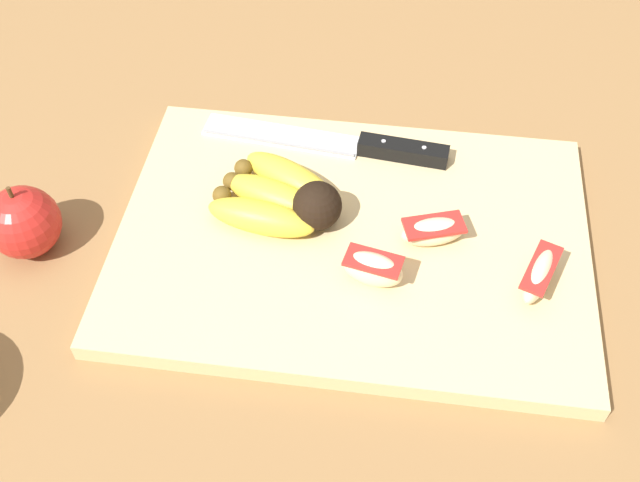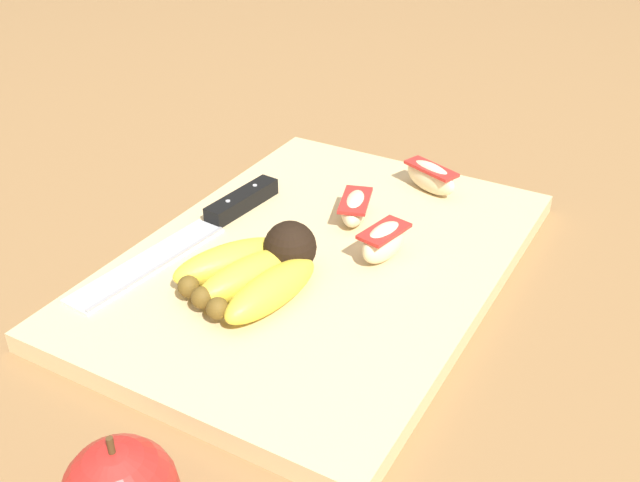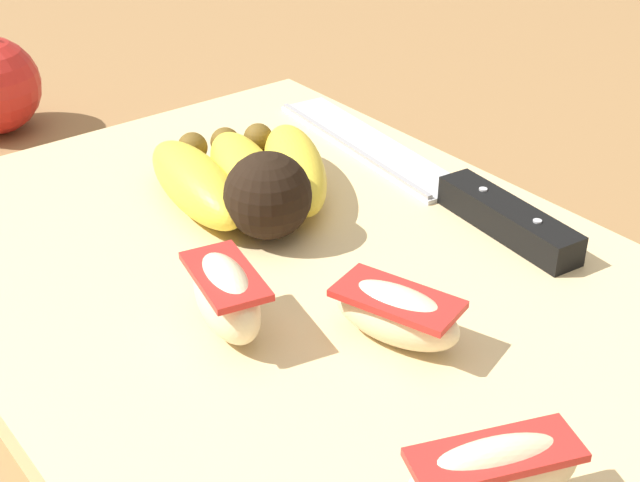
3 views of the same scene
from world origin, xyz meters
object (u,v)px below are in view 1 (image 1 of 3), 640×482
(apple_wedge_near, at_px, (433,234))
(whole_apple, at_px, (23,222))
(chefs_knife, at_px, (360,146))
(apple_wedge_far, at_px, (373,269))
(banana_bunch, at_px, (283,198))
(apple_wedge_middle, at_px, (539,275))

(apple_wedge_near, bearing_deg, whole_apple, 5.56)
(chefs_knife, xyz_separation_m, apple_wedge_far, (-0.03, 0.18, 0.01))
(banana_bunch, bearing_deg, apple_wedge_far, 141.05)
(apple_wedge_near, distance_m, apple_wedge_far, 0.08)
(banana_bunch, bearing_deg, chefs_knife, -124.03)
(apple_wedge_middle, height_order, whole_apple, whole_apple)
(chefs_knife, height_order, whole_apple, whole_apple)
(apple_wedge_middle, distance_m, whole_apple, 0.51)
(apple_wedge_middle, relative_size, apple_wedge_far, 1.16)
(chefs_knife, distance_m, apple_wedge_near, 0.15)
(apple_wedge_near, bearing_deg, banana_bunch, -9.38)
(apple_wedge_far, bearing_deg, whole_apple, -2.45)
(whole_apple, bearing_deg, apple_wedge_near, -174.44)
(banana_bunch, bearing_deg, whole_apple, 14.47)
(banana_bunch, relative_size, apple_wedge_far, 2.21)
(banana_bunch, height_order, apple_wedge_far, banana_bunch)
(chefs_knife, bearing_deg, apple_wedge_far, 99.18)
(banana_bunch, relative_size, apple_wedge_near, 1.97)
(chefs_knife, height_order, apple_wedge_middle, apple_wedge_middle)
(apple_wedge_near, height_order, apple_wedge_middle, apple_wedge_middle)
(apple_wedge_near, xyz_separation_m, apple_wedge_far, (0.06, 0.05, 0.00))
(apple_wedge_near, distance_m, whole_apple, 0.41)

